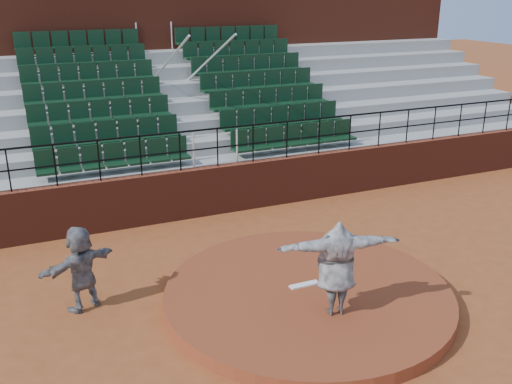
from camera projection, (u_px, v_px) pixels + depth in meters
ground at (307, 300)px, 10.99m from camera, size 90.00×90.00×0.00m
pitchers_mound at (308, 295)px, 10.95m from camera, size 5.50×5.50×0.25m
pitching_rubber at (304, 285)px, 11.03m from camera, size 0.60×0.15×0.03m
boundary_wall at (218, 189)px, 15.09m from camera, size 24.00×0.30×1.30m
wall_railing at (217, 139)px, 14.62m from camera, size 24.04×0.05×1.03m
seating_deck at (179, 130)px, 17.96m from camera, size 24.00×5.97×4.63m
press_box_facade at (145, 50)px, 20.67m from camera, size 24.00×3.00×7.10m
pitcher at (336, 268)px, 9.84m from camera, size 2.22×1.06×1.75m
fielder at (81, 268)px, 10.49m from camera, size 1.59×1.08×1.64m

